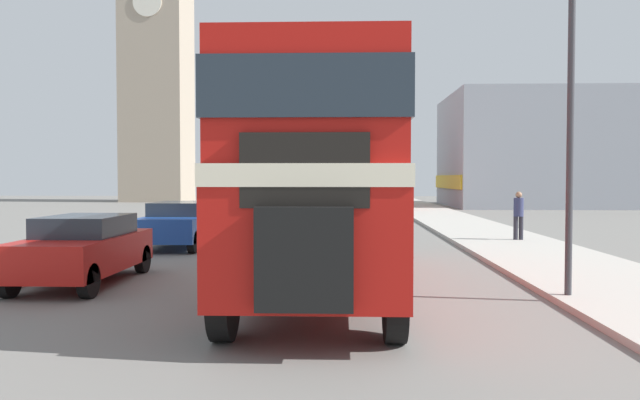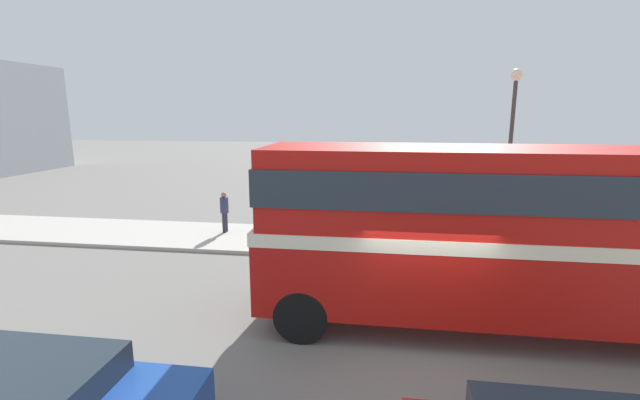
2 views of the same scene
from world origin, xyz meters
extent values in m
plane|color=slate|center=(0.00, 0.00, 0.00)|extent=(120.00, 120.00, 0.00)
cube|color=#B7B2A8|center=(6.75, 0.00, 0.06)|extent=(3.50, 120.00, 0.12)
cube|color=#B2140F|center=(0.89, -1.56, 1.31)|extent=(2.55, 10.19, 1.53)
cube|color=beige|center=(0.89, -1.56, 2.21)|extent=(2.58, 10.24, 0.28)
cube|color=#B2140F|center=(0.89, -1.56, 3.18)|extent=(2.50, 9.98, 1.67)
cube|color=#232D38|center=(0.89, -1.56, 3.26)|extent=(2.58, 10.08, 0.75)
cylinder|color=black|center=(-0.24, 2.50, 0.57)|extent=(0.28, 1.14, 1.14)
cylinder|color=black|center=(2.03, 2.50, 0.57)|extent=(0.28, 1.14, 1.14)
cube|color=#232D38|center=(-3.77, 5.66, 1.20)|extent=(1.61, 2.24, 0.42)
cylinder|color=#282833|center=(7.10, 6.92, 0.51)|extent=(0.15, 0.15, 0.77)
cylinder|color=#282833|center=(7.27, 6.92, 0.51)|extent=(0.15, 0.15, 0.77)
cylinder|color=navy|center=(7.19, 6.92, 1.20)|extent=(0.32, 0.32, 0.61)
sphere|color=#9E7051|center=(7.19, 6.92, 1.61)|extent=(0.21, 0.21, 0.21)
cylinder|color=#38383D|center=(5.31, -2.90, 2.87)|extent=(0.12, 0.12, 5.50)
sphere|color=#EFEACC|center=(5.31, -2.90, 5.80)|extent=(0.36, 0.36, 0.36)
camera|label=1|loc=(1.34, -13.93, 2.18)|focal=35.00mm
camera|label=2|loc=(-8.31, 0.96, 4.72)|focal=24.00mm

